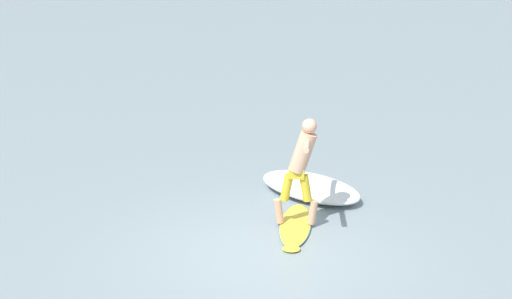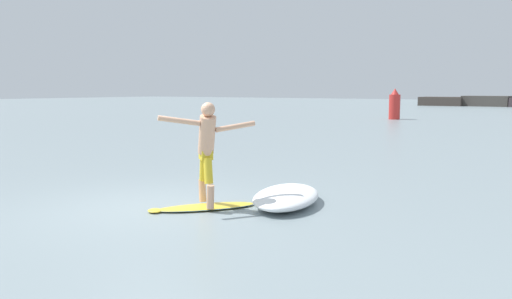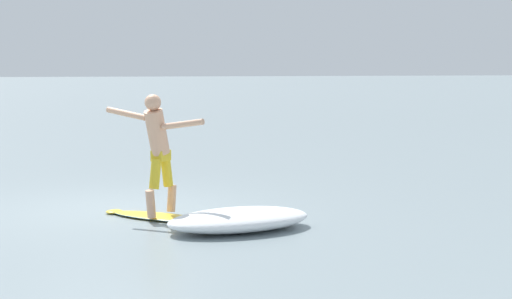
# 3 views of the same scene
# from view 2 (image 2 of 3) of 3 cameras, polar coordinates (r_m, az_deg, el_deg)

# --- Properties ---
(ground_plane) EXTENTS (200.00, 200.00, 0.00)m
(ground_plane) POSITION_cam_2_polar(r_m,az_deg,el_deg) (9.24, -12.63, -6.51)
(ground_plane) COLOR gray
(surfboard) EXTENTS (1.54, 1.76, 0.20)m
(surfboard) POSITION_cam_2_polar(r_m,az_deg,el_deg) (8.98, -5.88, -6.55)
(surfboard) COLOR yellow
(surfboard) RESTS_ON ground
(surfer) EXTENTS (1.10, 1.42, 1.83)m
(surfer) POSITION_cam_2_polar(r_m,az_deg,el_deg) (8.72, -5.64, 0.52)
(surfer) COLOR tan
(surfer) RESTS_ON surfboard
(channel_marker_buoy) EXTENTS (0.78, 0.78, 2.18)m
(channel_marker_buoy) POSITION_cam_2_polar(r_m,az_deg,el_deg) (36.62, 15.55, 4.89)
(channel_marker_buoy) COLOR red
(channel_marker_buoy) RESTS_ON ground
(wave_foam_at_tail) EXTENTS (1.70, 2.36, 0.31)m
(wave_foam_at_tail) POSITION_cam_2_polar(r_m,az_deg,el_deg) (9.21, 3.49, -5.40)
(wave_foam_at_tail) COLOR white
(wave_foam_at_tail) RESTS_ON ground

